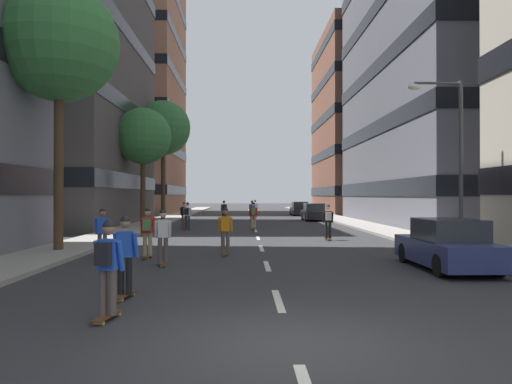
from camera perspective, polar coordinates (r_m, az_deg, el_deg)
The scene contains 27 objects.
ground_plane at distance 39.09m, azimuth -0.33°, elevation -3.65°, with size 190.61×190.61×0.00m, color #333335.
sidewalk_left at distance 43.64m, azimuth -10.84°, elevation -3.21°, with size 2.56×87.36×0.14m, color #9E9991.
sidewalk_right at distance 43.90m, azimuth 9.92°, elevation -3.20°, with size 2.56×87.36×0.14m, color #9E9991.
lane_markings at distance 40.32m, azimuth -0.36°, elevation -3.55°, with size 0.16×72.20×0.01m.
building_left_mid at distance 41.58m, azimuth -25.39°, elevation 15.49°, with size 15.84×18.42×26.96m.
building_left_far at distance 65.32m, azimuth -16.19°, elevation 12.47°, with size 15.84×17.38×33.31m.
building_right_far at distance 64.72m, azimuth 14.67°, elevation 7.79°, with size 15.84×18.33×22.66m.
parked_car_near at distance 15.77m, azimuth 21.54°, elevation -5.92°, with size 1.82×4.40×1.52m.
parked_car_mid at distance 53.63m, azimuth 5.16°, elevation -2.02°, with size 1.82×4.40×1.52m.
parked_car_far at distance 42.91m, azimuth 6.81°, elevation -2.42°, with size 1.82×4.40×1.52m.
street_tree_near at distance 35.40m, azimuth -13.12°, elevation 6.35°, with size 3.98×3.98×8.26m.
street_tree_mid at distance 21.01m, azimuth -22.13°, elevation 15.90°, with size 4.57×4.57×10.29m.
street_tree_far at distance 43.87m, azimuth -10.85°, elevation 7.36°, with size 4.81×4.81×10.43m.
streetlamp_right at distance 20.18m, azimuth 21.96°, elevation 5.07°, with size 2.13×0.30×6.50m.
skater_0 at distance 42.30m, azimuth -3.78°, elevation -2.03°, with size 0.55×0.92×1.78m.
skater_1 at distance 47.76m, azimuth -0.11°, elevation -1.88°, with size 0.55×0.91×1.78m.
skater_2 at distance 10.91m, azimuth -15.12°, elevation -6.90°, with size 0.56×0.92×1.78m.
skater_3 at distance 17.55m, azimuth -12.62°, elevation -4.33°, with size 0.53×0.90×1.78m.
skater_4 at distance 18.05m, azimuth -3.63°, elevation -4.33°, with size 0.53×0.90×1.78m.
skater_5 at distance 9.11m, azimuth -17.05°, elevation -8.01°, with size 0.56×0.92×1.78m.
skater_6 at distance 33.17m, azimuth -8.45°, elevation -2.53°, with size 0.56×0.92×1.78m.
skater_7 at distance 17.76m, azimuth -17.59°, elevation -4.38°, with size 0.54×0.91×1.78m.
skater_8 at distance 31.36m, azimuth -8.06°, elevation -2.60°, with size 0.57×0.92×1.78m.
skater_9 at distance 42.82m, azimuth -0.47°, elevation -2.05°, with size 0.55×0.91×1.78m.
skater_10 at distance 24.23m, azimuth 8.46°, elevation -3.25°, with size 0.53×0.90×1.78m.
skater_11 at distance 15.69m, azimuth -10.87°, elevation -4.92°, with size 0.57×0.92×1.78m.
skater_12 at distance 31.12m, azimuth -0.32°, elevation -2.62°, with size 0.54×0.91×1.78m.
Camera 1 is at (-0.72, -7.26, 2.23)m, focal length 34.08 mm.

